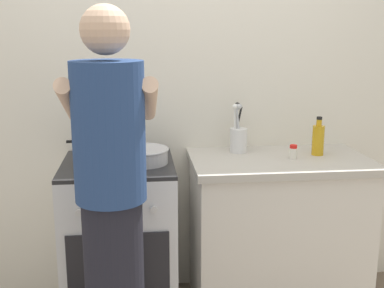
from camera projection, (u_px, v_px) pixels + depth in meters
back_wall at (210, 89)px, 2.98m from camera, size 3.20×0.10×2.50m
countertop at (277, 233)px, 2.86m from camera, size 1.00×0.60×0.90m
stove_range at (120, 240)px, 2.76m from camera, size 0.60×0.62×0.90m
pot at (90, 152)px, 2.61m from camera, size 0.24×0.17×0.13m
mixing_bowl at (144, 155)px, 2.64m from camera, size 0.27×0.27×0.08m
utensil_crock at (238, 137)px, 2.88m from camera, size 0.10×0.10×0.29m
spice_bottle at (293, 152)px, 2.73m from camera, size 0.04×0.04×0.08m
oil_bottle at (318, 139)px, 2.81m from camera, size 0.07×0.07×0.22m
person at (112, 208)px, 2.10m from camera, size 0.41×0.50×1.70m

